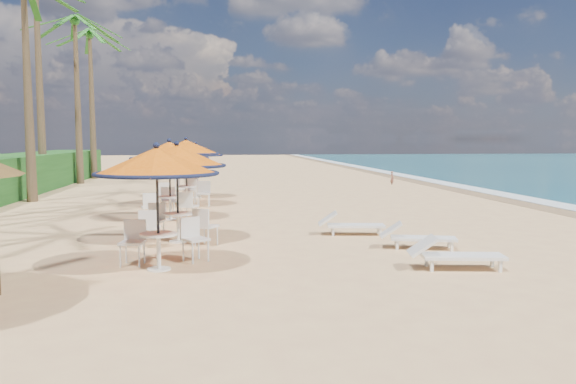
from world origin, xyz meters
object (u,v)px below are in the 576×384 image
object	(u,v)px
station_1	(176,169)
lounger_mid	(415,236)
station_0	(158,173)
station_2	(169,160)
lounger_near	(453,254)
station_3	(186,156)
lounger_far	(349,224)
station_4	(195,155)

from	to	relation	value
station_1	lounger_mid	xyz separation A→B (m)	(5.63, -1.56, -1.56)
station_0	station_2	world-z (taller)	station_2
station_1	lounger_near	size ratio (longest dim) A/B	1.30
station_2	lounger_mid	distance (m)	8.43
lounger_mid	lounger_near	bearing A→B (deg)	-75.10
station_3	station_2	bearing A→B (deg)	-95.43
station_3	lounger_far	xyz separation A→B (m)	(4.63, -7.29, -1.65)
station_4	lounger_near	world-z (taller)	station_4
station_2	station_3	world-z (taller)	station_3
station_4	lounger_mid	distance (m)	13.59
station_3	lounger_far	bearing A→B (deg)	-57.58
station_2	lounger_near	world-z (taller)	station_2
station_2	lounger_mid	xyz separation A→B (m)	(6.08, -5.62, -1.61)
station_2	station_3	xyz separation A→B (m)	(0.36, 3.75, 0.04)
station_0	lounger_mid	size ratio (longest dim) A/B	1.37
station_3	lounger_mid	size ratio (longest dim) A/B	1.44
lounger_far	station_1	bearing A→B (deg)	-164.51
lounger_far	station_3	bearing A→B (deg)	131.42
station_1	station_3	distance (m)	7.81
station_0	lounger_far	size ratio (longest dim) A/B	1.37
station_2	station_3	size ratio (longest dim) A/B	0.99
station_1	lounger_far	distance (m)	4.82
station_0	station_1	world-z (taller)	station_1
station_2	lounger_mid	bearing A→B (deg)	-42.75
lounger_near	station_4	bearing A→B (deg)	120.18
station_2	lounger_far	size ratio (longest dim) A/B	1.42
station_1	station_3	bearing A→B (deg)	90.68
station_0	station_1	xyz separation A→B (m)	(0.17, 2.90, -0.07)
station_1	lounger_far	bearing A→B (deg)	6.49
station_1	lounger_mid	distance (m)	6.04
station_3	lounger_near	bearing A→B (deg)	-63.64
lounger_near	lounger_mid	xyz separation A→B (m)	(0.02, 2.13, -0.02)
station_3	lounger_near	world-z (taller)	station_3
station_1	station_4	xyz separation A→B (m)	(0.15, 10.77, 0.03)
station_0	lounger_mid	bearing A→B (deg)	12.97
station_3	station_1	bearing A→B (deg)	-89.32
station_3	lounger_far	distance (m)	8.79
station_4	station_0	bearing A→B (deg)	-91.33
station_1	station_2	size ratio (longest dim) A/B	0.97
station_1	lounger_mid	bearing A→B (deg)	-15.54
lounger_near	station_0	bearing A→B (deg)	-178.31
station_0	station_4	bearing A→B (deg)	88.67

